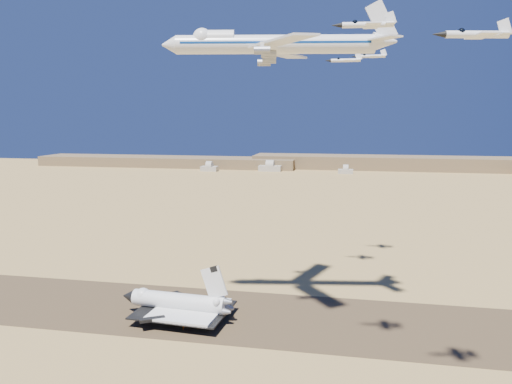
% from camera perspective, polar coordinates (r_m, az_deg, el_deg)
% --- Properties ---
extents(ground, '(1200.00, 1200.00, 0.00)m').
position_cam_1_polar(ground, '(192.51, -4.70, -13.65)').
color(ground, tan).
rests_on(ground, ground).
extents(runway, '(600.00, 50.00, 0.06)m').
position_cam_1_polar(runway, '(192.50, -4.70, -13.64)').
color(runway, '#493C24').
rests_on(runway, ground).
extents(ridgeline, '(960.00, 90.00, 18.00)m').
position_cam_1_polar(ridgeline, '(701.78, 12.36, 3.12)').
color(ridgeline, olive).
rests_on(ridgeline, ground).
extents(hangars, '(200.50, 29.50, 30.00)m').
position_cam_1_polar(hangars, '(662.95, 1.19, 2.76)').
color(hangars, '#A29F90').
rests_on(hangars, ground).
extents(shuttle, '(43.03, 28.25, 21.16)m').
position_cam_1_polar(shuttle, '(187.68, -8.93, -12.47)').
color(shuttle, silver).
rests_on(shuttle, runway).
extents(carrier_747, '(77.22, 58.88, 19.16)m').
position_cam_1_polar(carrier_747, '(169.72, 1.37, 16.52)').
color(carrier_747, white).
extents(crew_a, '(0.44, 0.66, 1.80)m').
position_cam_1_polar(crew_a, '(181.30, -7.60, -14.83)').
color(crew_a, orange).
rests_on(crew_a, runway).
extents(crew_b, '(0.69, 1.01, 1.91)m').
position_cam_1_polar(crew_b, '(179.92, -8.27, -15.02)').
color(crew_b, orange).
rests_on(crew_b, runway).
extents(crew_c, '(0.99, 1.24, 1.88)m').
position_cam_1_polar(crew_c, '(180.11, -6.66, -14.96)').
color(crew_c, orange).
rests_on(crew_c, runway).
extents(chase_jet_a, '(15.30, 8.31, 3.81)m').
position_cam_1_polar(chase_jet_a, '(128.14, 12.49, 18.18)').
color(chase_jet_a, white).
extents(chase_jet_b, '(15.93, 9.06, 4.02)m').
position_cam_1_polar(chase_jet_b, '(114.06, 23.76, 16.18)').
color(chase_jet_b, white).
extents(chase_jet_d, '(15.02, 7.93, 3.74)m').
position_cam_1_polar(chase_jet_d, '(213.17, 10.13, 14.61)').
color(chase_jet_d, white).
extents(chase_jet_e, '(15.54, 8.31, 3.87)m').
position_cam_1_polar(chase_jet_e, '(236.44, 12.95, 14.89)').
color(chase_jet_e, white).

